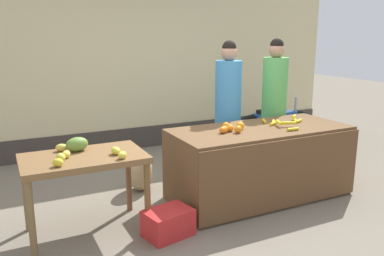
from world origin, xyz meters
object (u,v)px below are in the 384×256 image
(vendor_woman_green_shirt, at_px, (274,106))
(parked_motorcycle, at_px, (274,127))
(produce_sack, at_px, (140,170))
(vendor_woman_blue_shirt, at_px, (228,111))
(produce_crate, at_px, (168,223))

(vendor_woman_green_shirt, relative_size, parked_motorcycle, 1.15)
(parked_motorcycle, bearing_deg, produce_sack, -165.47)
(vendor_woman_blue_shirt, height_order, produce_crate, vendor_woman_blue_shirt)
(vendor_woman_blue_shirt, xyz_separation_m, produce_crate, (-1.33, -1.12, -0.79))
(produce_sack, bearing_deg, vendor_woman_green_shirt, -3.78)
(produce_sack, bearing_deg, vendor_woman_blue_shirt, -4.64)
(produce_crate, relative_size, produce_sack, 0.86)
(produce_crate, bearing_deg, vendor_woman_green_shirt, 27.91)
(vendor_woman_blue_shirt, bearing_deg, produce_crate, -140.01)
(parked_motorcycle, relative_size, produce_crate, 3.64)
(vendor_woman_blue_shirt, bearing_deg, produce_sack, 175.36)
(vendor_woman_blue_shirt, xyz_separation_m, vendor_woman_green_shirt, (0.72, -0.03, 0.01))
(produce_crate, xyz_separation_m, produce_sack, (0.14, 1.21, 0.13))
(vendor_woman_green_shirt, relative_size, produce_sack, 3.59)
(vendor_woman_blue_shirt, bearing_deg, parked_motorcycle, 29.06)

